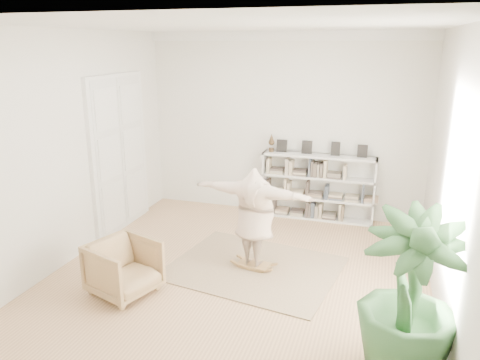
# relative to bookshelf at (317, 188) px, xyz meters

# --- Properties ---
(floor) EXTENTS (6.00, 6.00, 0.00)m
(floor) POSITION_rel_bookshelf_xyz_m (-0.74, -2.82, -0.64)
(floor) COLOR #9F7752
(floor) RESTS_ON ground
(room_shell) EXTENTS (6.00, 6.00, 6.00)m
(room_shell) POSITION_rel_bookshelf_xyz_m (-0.74, 0.12, 2.87)
(room_shell) COLOR silver
(room_shell) RESTS_ON floor
(doors) EXTENTS (0.09, 1.78, 2.92)m
(doors) POSITION_rel_bookshelf_xyz_m (-3.45, -1.52, 0.76)
(doors) COLOR white
(doors) RESTS_ON floor
(bookshelf) EXTENTS (2.20, 0.35, 1.64)m
(bookshelf) POSITION_rel_bookshelf_xyz_m (0.00, 0.00, 0.00)
(bookshelf) COLOR silver
(bookshelf) RESTS_ON floor
(armchair) EXTENTS (1.06, 1.04, 0.77)m
(armchair) POSITION_rel_bookshelf_xyz_m (-2.12, -3.73, -0.25)
(armchair) COLOR tan
(armchair) RESTS_ON floor
(rug) EXTENTS (2.78, 2.37, 0.02)m
(rug) POSITION_rel_bookshelf_xyz_m (-0.59, -2.49, -0.63)
(rug) COLOR tan
(rug) RESTS_ON floor
(rocker_board) EXTENTS (0.52, 0.36, 0.10)m
(rocker_board) POSITION_rel_bookshelf_xyz_m (-0.59, -2.49, -0.57)
(rocker_board) COLOR olive
(rocker_board) RESTS_ON rug
(person) EXTENTS (1.95, 0.81, 1.54)m
(person) POSITION_rel_bookshelf_xyz_m (-0.59, -2.49, 0.26)
(person) COLOR #CBAF98
(person) RESTS_ON rocker_board
(houseplant) EXTENTS (1.03, 1.03, 1.83)m
(houseplant) POSITION_rel_bookshelf_xyz_m (1.56, -4.32, 0.28)
(houseplant) COLOR #2D592C
(houseplant) RESTS_ON floor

